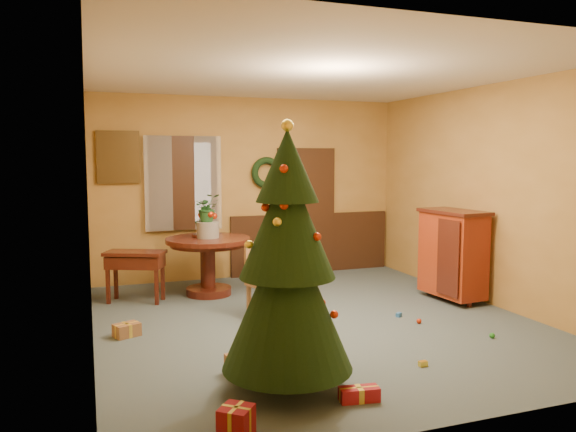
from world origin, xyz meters
name	(u,v)px	position (x,y,z in m)	size (l,w,h in m)	color
room_envelope	(264,208)	(0.21, 2.70, 1.12)	(5.50, 5.50, 5.50)	#384751
dining_table	(208,255)	(-0.92, 1.72, 0.57)	(1.19, 1.19, 0.82)	black
urn	(208,230)	(-0.92, 1.72, 0.93)	(0.31, 0.31, 0.23)	slate
centerpiece_plant	(208,208)	(-0.92, 1.72, 1.24)	(0.36, 0.31, 0.40)	#1E4C23
chair_near	(264,277)	(-0.52, 0.39, 0.49)	(0.51, 0.51, 0.92)	brown
chair_far	(270,255)	(0.02, 1.80, 0.50)	(0.47, 0.47, 0.93)	brown
guitar	(285,291)	(-0.39, -0.03, 0.40)	(0.34, 0.16, 0.81)	#F1E1C8
plant_stand	(204,256)	(-0.96, 1.84, 0.53)	(0.33, 0.33, 0.86)	black
stand_plant	(203,219)	(-0.96, 1.84, 1.07)	(0.23, 0.19, 0.42)	#19471E
christmas_tree	(287,265)	(-0.98, -1.75, 1.07)	(1.09, 1.09, 2.25)	#382111
writing_desk	(135,264)	(-1.93, 1.67, 0.52)	(0.87, 0.67, 0.69)	black
sideboard	(453,252)	(2.15, 0.30, 0.66)	(0.59, 1.00, 1.24)	#4E0F08
gift_a	(246,364)	(-1.21, -1.30, 0.09)	(0.36, 0.29, 0.18)	brown
gift_b	(236,422)	(-1.58, -2.37, 0.11)	(0.30, 0.30, 0.22)	maroon
gift_c	(127,330)	(-2.15, 0.18, 0.07)	(0.31, 0.27, 0.15)	brown
gift_d	(359,394)	(-0.51, -2.15, 0.06)	(0.34, 0.18, 0.12)	maroon
toy_a	(399,315)	(1.04, -0.16, 0.03)	(0.08, 0.05, 0.05)	#2861AD
toy_b	(492,336)	(1.57, -1.22, 0.03)	(0.06, 0.06, 0.06)	#238123
toy_c	(301,330)	(-0.30, -0.33, 0.03)	(0.08, 0.05, 0.05)	#B78D22
toy_d	(419,321)	(1.12, -0.50, 0.03)	(0.06, 0.06, 0.06)	#B7290C
toy_e	(423,364)	(0.40, -1.68, 0.03)	(0.08, 0.05, 0.05)	yellow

